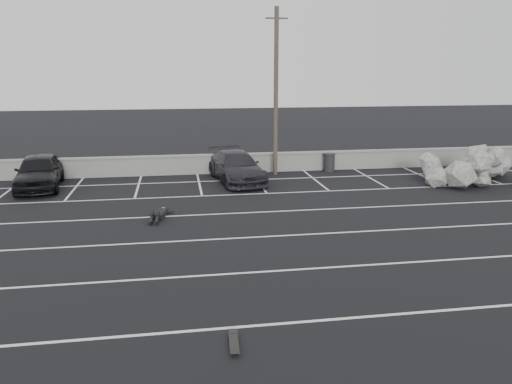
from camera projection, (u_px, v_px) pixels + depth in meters
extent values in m
plane|color=black|center=(289.00, 270.00, 14.34)|extent=(120.00, 120.00, 0.00)
cube|color=gray|center=(233.00, 164.00, 27.63)|extent=(50.00, 0.35, 1.00)
cube|color=gray|center=(233.00, 154.00, 27.51)|extent=(50.00, 0.45, 0.08)
cube|color=silver|center=(318.00, 321.00, 11.46)|extent=(36.00, 0.10, 0.01)
cube|color=silver|center=(289.00, 270.00, 14.34)|extent=(36.00, 0.10, 0.01)
cube|color=silver|center=(270.00, 236.00, 17.21)|extent=(36.00, 0.10, 0.01)
cube|color=silver|center=(256.00, 212.00, 20.09)|extent=(36.00, 0.10, 0.01)
cube|color=silver|center=(246.00, 194.00, 22.96)|extent=(36.00, 0.10, 0.01)
cube|color=silver|center=(238.00, 180.00, 25.84)|extent=(36.00, 0.10, 0.01)
cube|color=silver|center=(9.00, 191.00, 23.66)|extent=(0.10, 5.00, 0.01)
cube|color=silver|center=(75.00, 188.00, 24.12)|extent=(0.10, 5.00, 0.01)
cube|color=silver|center=(138.00, 186.00, 24.58)|extent=(0.10, 5.00, 0.01)
cube|color=silver|center=(199.00, 184.00, 25.05)|extent=(0.10, 5.00, 0.01)
cube|color=silver|center=(258.00, 182.00, 25.51)|extent=(0.10, 5.00, 0.01)
cube|color=silver|center=(315.00, 180.00, 25.97)|extent=(0.10, 5.00, 0.01)
cube|color=silver|center=(370.00, 178.00, 26.44)|extent=(0.10, 5.00, 0.01)
cube|color=silver|center=(422.00, 176.00, 26.90)|extent=(0.10, 5.00, 0.01)
cube|color=silver|center=(474.00, 174.00, 27.37)|extent=(0.10, 5.00, 0.01)
imported|color=black|center=(39.00, 171.00, 23.97)|extent=(2.51, 5.04, 1.65)
imported|color=#232228|center=(236.00, 167.00, 25.46)|extent=(2.85, 5.42, 1.50)
cylinder|color=#4C4238|center=(276.00, 94.00, 26.28)|extent=(0.23, 0.23, 8.70)
cube|color=#4C4238|center=(277.00, 18.00, 25.37)|extent=(1.16, 0.08, 0.08)
cylinder|color=#232325|center=(329.00, 163.00, 27.98)|extent=(0.64, 0.64, 0.97)
cylinder|color=#232325|center=(330.00, 154.00, 27.86)|extent=(0.71, 0.71, 0.05)
cube|color=black|center=(234.00, 343.00, 10.40)|extent=(0.25, 0.78, 0.02)
cube|color=#232325|center=(233.00, 338.00, 10.66)|extent=(0.16, 0.06, 0.04)
cube|color=#232325|center=(235.00, 351.00, 10.16)|extent=(0.16, 0.06, 0.04)
cylinder|color=black|center=(229.00, 339.00, 10.65)|extent=(0.03, 0.06, 0.05)
cylinder|color=black|center=(238.00, 338.00, 10.67)|extent=(0.03, 0.06, 0.05)
cylinder|color=black|center=(230.00, 352.00, 10.16)|extent=(0.03, 0.06, 0.05)
cylinder|color=black|center=(239.00, 351.00, 10.18)|extent=(0.03, 0.06, 0.05)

